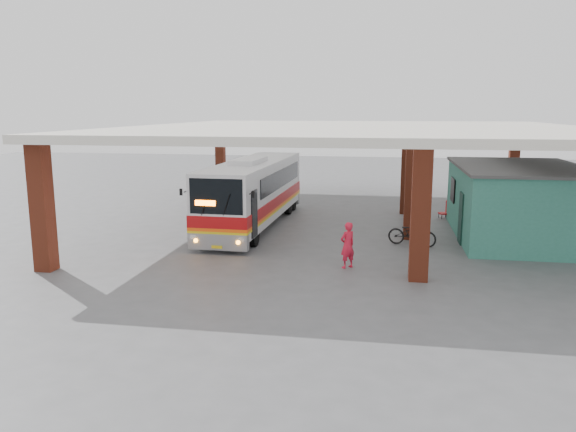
% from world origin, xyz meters
% --- Properties ---
extents(ground, '(90.00, 90.00, 0.00)m').
position_xyz_m(ground, '(0.00, 0.00, 0.00)').
color(ground, '#515154').
rests_on(ground, ground).
extents(brick_columns, '(20.10, 21.60, 4.35)m').
position_xyz_m(brick_columns, '(1.43, 5.00, 2.17)').
color(brick_columns, maroon).
rests_on(brick_columns, ground).
extents(canopy_roof, '(21.00, 23.00, 0.30)m').
position_xyz_m(canopy_roof, '(0.50, 6.50, 4.50)').
color(canopy_roof, silver).
rests_on(canopy_roof, brick_columns).
extents(shop_building, '(5.20, 8.20, 3.11)m').
position_xyz_m(shop_building, '(7.49, 4.00, 1.56)').
color(shop_building, '#317C66').
rests_on(shop_building, ground).
extents(coach_bus, '(2.65, 11.29, 3.27)m').
position_xyz_m(coach_bus, '(-4.17, 4.46, 1.62)').
color(coach_bus, silver).
rests_on(coach_bus, ground).
extents(motorcycle, '(2.08, 1.24, 1.03)m').
position_xyz_m(motorcycle, '(3.01, 1.71, 0.52)').
color(motorcycle, black).
rests_on(motorcycle, ground).
extents(pedestrian, '(0.70, 0.69, 1.62)m').
position_xyz_m(pedestrian, '(0.65, -1.97, 0.81)').
color(pedestrian, red).
rests_on(pedestrian, ground).
extents(red_chair, '(0.58, 0.58, 0.88)m').
position_xyz_m(red_chair, '(4.98, 7.96, 0.40)').
color(red_chair, red).
rests_on(red_chair, ground).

